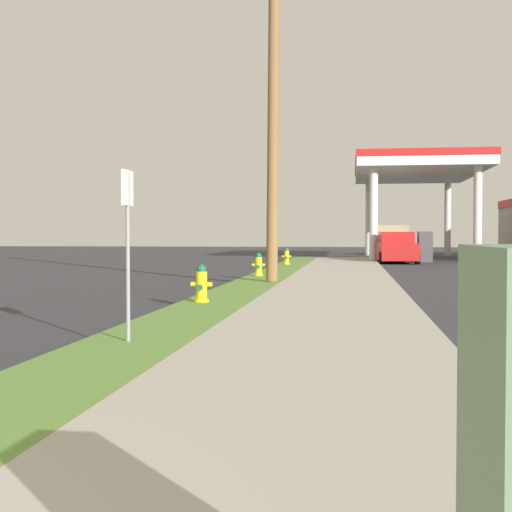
{
  "coord_description": "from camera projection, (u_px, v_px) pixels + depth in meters",
  "views": [
    {
      "loc": [
        3.38,
        -1.2,
        1.45
      ],
      "look_at": [
        1.03,
        15.91,
        0.91
      ],
      "focal_mm": 49.24,
      "sensor_mm": 36.0,
      "label": 1
    }
  ],
  "objects": [
    {
      "name": "street_sign_post",
      "position": [
        128.0,
        219.0,
        8.66
      ],
      "size": [
        0.05,
        0.36,
        2.12
      ],
      "color": "gray",
      "rests_on": "grass_verge"
    },
    {
      "name": "fire_hydrant_fourth",
      "position": [
        287.0,
        257.0,
        31.01
      ],
      "size": [
        0.42,
        0.37,
        0.74
      ],
      "color": "yellow",
      "rests_on": "grass_verge"
    },
    {
      "name": "car_red_by_far_pump",
      "position": [
        395.0,
        249.0,
        35.59
      ],
      "size": [
        2.2,
        4.61,
        1.57
      ],
      "color": "red",
      "rests_on": "ground"
    },
    {
      "name": "fire_hydrant_third",
      "position": [
        259.0,
        266.0,
        22.44
      ],
      "size": [
        0.42,
        0.37,
        0.74
      ],
      "color": "yellow",
      "rests_on": "grass_verge"
    },
    {
      "name": "fire_hydrant_second",
      "position": [
        201.0,
        286.0,
        13.73
      ],
      "size": [
        0.42,
        0.38,
        0.74
      ],
      "color": "yellow",
      "rests_on": "grass_verge"
    },
    {
      "name": "utility_pole_midground",
      "position": [
        273.0,
        96.0,
        19.67
      ],
      "size": [
        0.45,
        1.39,
        10.28
      ],
      "color": "olive",
      "rests_on": "grass_verge"
    },
    {
      "name": "truck_tan_at_forecourt",
      "position": [
        393.0,
        244.0,
        39.57
      ],
      "size": [
        2.35,
        5.49,
        1.97
      ],
      "color": "tan",
      "rests_on": "ground"
    },
    {
      "name": "car_silver_by_near_pump",
      "position": [
        396.0,
        245.0,
        49.34
      ],
      "size": [
        2.19,
        4.61,
        1.57
      ],
      "color": "#BCBCC1",
      "rests_on": "ground"
    }
  ]
}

